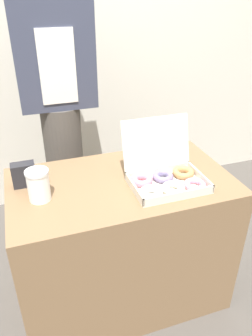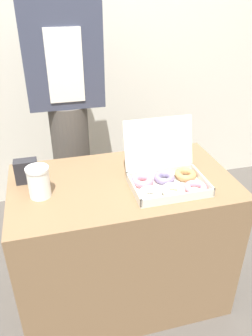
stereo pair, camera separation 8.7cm
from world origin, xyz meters
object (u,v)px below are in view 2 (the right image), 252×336
coffee_cup (39,182)px  person_customer (67,99)px  napkin_holder (26,171)px  donut_box (167,178)px

coffee_cup → person_customer: 0.68m
coffee_cup → person_customer: (0.19, 0.63, 0.15)m
coffee_cup → napkin_holder: coffee_cup is taller
coffee_cup → person_customer: bearing=72.9°
napkin_holder → donut_box: bearing=-18.0°
donut_box → coffee_cup: donut_box is taller
donut_box → coffee_cup: 0.56m
person_customer → coffee_cup: bearing=-107.1°
donut_box → person_customer: (-0.36, 0.69, 0.18)m
donut_box → napkin_holder: 0.64m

